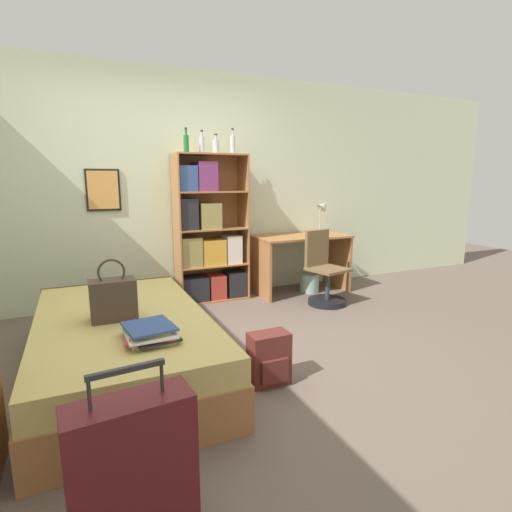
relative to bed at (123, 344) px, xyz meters
name	(u,v)px	position (x,y,z in m)	size (l,w,h in m)	color
ground_plane	(211,358)	(0.66, -0.02, -0.22)	(14.00, 14.00, 0.00)	#66564C
wall_back	(161,188)	(0.65, 1.72, 1.08)	(10.00, 0.09, 2.60)	beige
bed	(123,344)	(0.00, 0.00, 0.00)	(1.16, 2.05, 0.45)	#A36B3D
handbag	(113,299)	(-0.05, -0.09, 0.37)	(0.30, 0.18, 0.42)	#47382D
book_stack_on_bed	(150,332)	(0.11, -0.55, 0.27)	(0.32, 0.38, 0.09)	beige
suitcase	(133,473)	(-0.12, -1.47, 0.08)	(0.48, 0.23, 0.73)	#5B191E
bookcase	(207,238)	(1.11, 1.49, 0.51)	(0.82, 0.34, 1.68)	#A36B3D
bottle_green	(186,143)	(0.89, 1.46, 1.55)	(0.06, 0.06, 0.26)	#1E6B2D
bottle_brown	(202,144)	(1.08, 1.52, 1.55)	(0.06, 0.06, 0.25)	#B7BCC1
bottle_clear	(216,146)	(1.24, 1.51, 1.54)	(0.08, 0.08, 0.22)	#B7BCC1
bottle_blue	(233,144)	(1.45, 1.54, 1.57)	(0.06, 0.06, 0.29)	#B7BCC1
desk	(301,253)	(2.28, 1.36, 0.28)	(1.15, 0.62, 0.72)	#A36B3D
desk_lamp	(323,211)	(2.62, 1.41, 0.78)	(0.20, 0.15, 0.44)	#ADA89E
desk_chair	(324,281)	(2.27, 0.81, 0.05)	(0.47, 0.47, 0.83)	black
backpack	(269,359)	(0.90, -0.57, -0.04)	(0.28, 0.19, 0.36)	#56231E
waste_bin	(309,283)	(2.38, 1.30, -0.11)	(0.24, 0.24, 0.23)	#99C1B2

